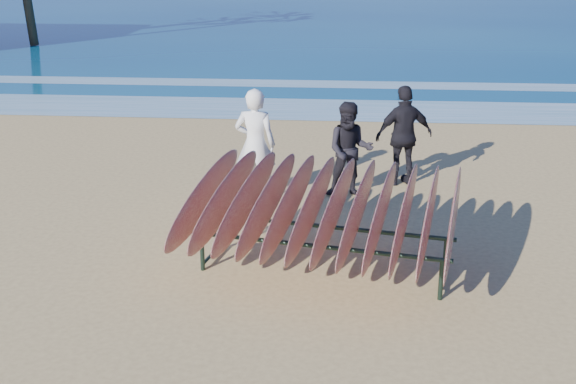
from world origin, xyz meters
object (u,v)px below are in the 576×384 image
(person_dark_b, at_px, (404,136))
(surfboard_rack, at_px, (323,208))
(person_dark_a, at_px, (350,150))
(person_white, at_px, (255,144))

(person_dark_b, bearing_deg, surfboard_rack, 53.67)
(surfboard_rack, xyz_separation_m, person_dark_a, (0.32, 2.98, -0.08))
(surfboard_rack, bearing_deg, person_white, 124.23)
(surfboard_rack, distance_m, person_white, 3.02)
(person_dark_a, bearing_deg, person_white, -172.19)
(person_dark_a, relative_size, person_dark_b, 0.92)
(person_white, xyz_separation_m, person_dark_a, (1.51, 0.20, -0.12))
(person_dark_a, xyz_separation_m, person_dark_b, (0.91, 0.74, 0.07))
(person_dark_a, bearing_deg, person_dark_b, 39.33)
(surfboard_rack, height_order, person_dark_b, person_dark_b)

